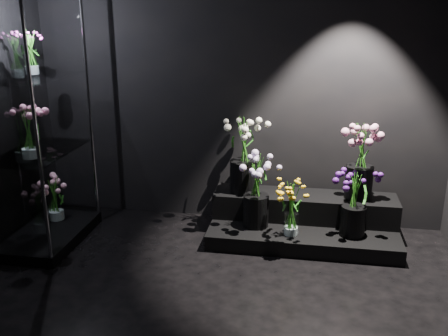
# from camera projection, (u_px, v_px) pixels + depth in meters

# --- Properties ---
(floor) EXTENTS (4.00, 4.00, 0.00)m
(floor) POSITION_uv_depth(u_px,v_px,m) (196.00, 336.00, 3.33)
(floor) COLOR black
(floor) RESTS_ON ground
(wall_back) EXTENTS (4.00, 0.00, 4.00)m
(wall_back) POSITION_uv_depth(u_px,v_px,m) (240.00, 82.00, 4.77)
(wall_back) COLOR black
(wall_back) RESTS_ON floor
(display_riser) EXTENTS (1.73, 0.77, 0.38)m
(display_riser) POSITION_uv_depth(u_px,v_px,m) (303.00, 221.00, 4.72)
(display_riser) COLOR black
(display_riser) RESTS_ON floor
(display_case) EXTENTS (0.61, 1.02, 2.23)m
(display_case) POSITION_uv_depth(u_px,v_px,m) (36.00, 124.00, 4.34)
(display_case) COLOR black
(display_case) RESTS_ON floor
(bouquet_orange_bells) EXTENTS (0.34, 0.34, 0.50)m
(bouquet_orange_bells) POSITION_uv_depth(u_px,v_px,m) (292.00, 208.00, 4.39)
(bouquet_orange_bells) COLOR white
(bouquet_orange_bells) RESTS_ON display_riser
(bouquet_lilac) EXTENTS (0.39, 0.39, 0.70)m
(bouquet_lilac) POSITION_uv_depth(u_px,v_px,m) (256.00, 185.00, 4.53)
(bouquet_lilac) COLOR black
(bouquet_lilac) RESTS_ON display_riser
(bouquet_purple) EXTENTS (0.41, 0.41, 0.58)m
(bouquet_purple) POSITION_uv_depth(u_px,v_px,m) (355.00, 200.00, 4.36)
(bouquet_purple) COLOR black
(bouquet_purple) RESTS_ON display_riser
(bouquet_cream_roses) EXTENTS (0.47, 0.47, 0.72)m
(bouquet_cream_roses) POSITION_uv_depth(u_px,v_px,m) (244.00, 150.00, 4.71)
(bouquet_cream_roses) COLOR black
(bouquet_cream_roses) RESTS_ON display_riser
(bouquet_pink_roses) EXTENTS (0.47, 0.47, 0.72)m
(bouquet_pink_roses) POSITION_uv_depth(u_px,v_px,m) (361.00, 156.00, 4.54)
(bouquet_pink_roses) COLOR black
(bouquet_pink_roses) RESTS_ON display_riser
(bouquet_case_pink) EXTENTS (0.37, 0.37, 0.43)m
(bouquet_case_pink) POSITION_uv_depth(u_px,v_px,m) (28.00, 132.00, 4.16)
(bouquet_case_pink) COLOR white
(bouquet_case_pink) RESTS_ON display_case
(bouquet_case_magenta) EXTENTS (0.27, 0.27, 0.38)m
(bouquet_case_magenta) POSITION_uv_depth(u_px,v_px,m) (30.00, 51.00, 4.27)
(bouquet_case_magenta) COLOR white
(bouquet_case_magenta) RESTS_ON display_case
(bouquet_case_base_pink) EXTENTS (0.38, 0.38, 0.44)m
(bouquet_case_base_pink) POSITION_uv_depth(u_px,v_px,m) (55.00, 197.00, 4.82)
(bouquet_case_base_pink) COLOR white
(bouquet_case_base_pink) RESTS_ON display_case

